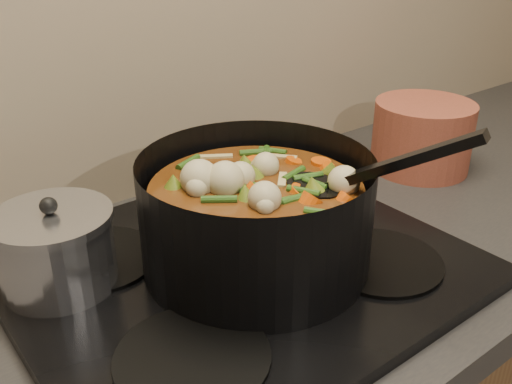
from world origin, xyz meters
TOP-DOWN VIEW (x-y plane):
  - stovetop at (0.00, 1.93)m, footprint 0.62×0.54m
  - stockpot at (0.02, 1.91)m, footprint 0.37×0.43m
  - saucepan at (-0.22, 2.04)m, footprint 0.16×0.16m
  - terracotta_crock at (0.52, 2.01)m, footprint 0.23×0.23m

SIDE VIEW (x-z plane):
  - stovetop at x=0.00m, z-range 0.91..0.93m
  - terracotta_crock at x=0.52m, z-range 0.91..1.05m
  - saucepan at x=-0.22m, z-range 0.92..1.05m
  - stockpot at x=0.02m, z-range 0.89..1.12m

